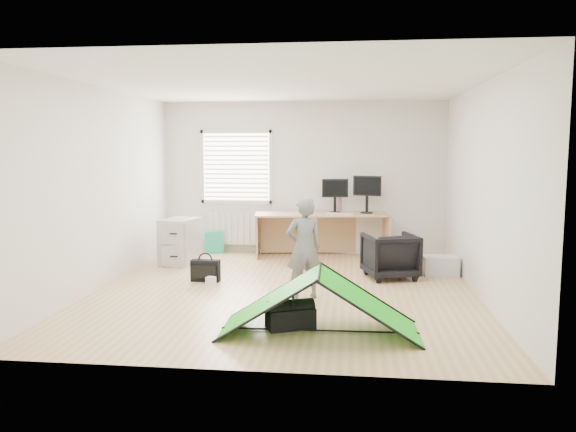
# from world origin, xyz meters

# --- Properties ---
(ground) EXTENTS (5.50, 5.50, 0.00)m
(ground) POSITION_xyz_m (0.00, 0.00, 0.00)
(ground) COLOR tan
(ground) RESTS_ON ground
(back_wall) EXTENTS (5.00, 0.02, 2.70)m
(back_wall) POSITION_xyz_m (0.00, 2.75, 1.35)
(back_wall) COLOR silver
(back_wall) RESTS_ON ground
(window) EXTENTS (1.20, 0.06, 1.20)m
(window) POSITION_xyz_m (-1.20, 2.71, 1.55)
(window) COLOR silver
(window) RESTS_ON back_wall
(radiator) EXTENTS (1.00, 0.12, 0.60)m
(radiator) POSITION_xyz_m (-1.20, 2.67, 0.45)
(radiator) COLOR silver
(radiator) RESTS_ON back_wall
(desk) EXTENTS (2.34, 1.01, 0.77)m
(desk) POSITION_xyz_m (0.36, 2.34, 0.39)
(desk) COLOR tan
(desk) RESTS_ON ground
(filing_cabinet) EXTENTS (0.60, 0.72, 0.75)m
(filing_cabinet) POSITION_xyz_m (-1.89, 1.50, 0.37)
(filing_cabinet) COLOR #A8ACAE
(filing_cabinet) RESTS_ON ground
(monitor_left) EXTENTS (0.46, 0.19, 0.43)m
(monitor_left) POSITION_xyz_m (0.59, 2.40, 0.99)
(monitor_left) COLOR black
(monitor_left) RESTS_ON desk
(monitor_right) EXTENTS (0.50, 0.27, 0.47)m
(monitor_right) POSITION_xyz_m (1.13, 2.44, 1.01)
(monitor_right) COLOR black
(monitor_right) RESTS_ON desk
(keyboard) EXTENTS (0.50, 0.26, 0.02)m
(keyboard) POSITION_xyz_m (0.69, 2.18, 0.78)
(keyboard) COLOR beige
(keyboard) RESTS_ON desk
(thermos) EXTENTS (0.09, 0.09, 0.27)m
(thermos) POSITION_xyz_m (0.66, 2.57, 0.91)
(thermos) COLOR #C06C7D
(thermos) RESTS_ON desk
(office_chair) EXTENTS (0.88, 0.89, 0.66)m
(office_chair) POSITION_xyz_m (1.44, 0.90, 0.33)
(office_chair) COLOR black
(office_chair) RESTS_ON ground
(person) EXTENTS (0.55, 0.46, 1.28)m
(person) POSITION_xyz_m (0.29, -0.35, 0.64)
(person) COLOR slate
(person) RESTS_ON ground
(kite) EXTENTS (2.06, 0.94, 0.63)m
(kite) POSITION_xyz_m (0.56, -1.65, 0.32)
(kite) COLOR #13B911
(kite) RESTS_ON ground
(storage_crate) EXTENTS (0.53, 0.39, 0.28)m
(storage_crate) POSITION_xyz_m (2.20, 1.17, 0.14)
(storage_crate) COLOR silver
(storage_crate) RESTS_ON ground
(tote_bag) EXTENTS (0.36, 0.23, 0.40)m
(tote_bag) POSITION_xyz_m (-1.58, 2.51, 0.20)
(tote_bag) COLOR teal
(tote_bag) RESTS_ON ground
(laptop_bag) EXTENTS (0.42, 0.14, 0.31)m
(laptop_bag) POSITION_xyz_m (-1.18, 0.38, 0.15)
(laptop_bag) COLOR black
(laptop_bag) RESTS_ON ground
(white_box) EXTENTS (0.14, 0.14, 0.11)m
(white_box) POSITION_xyz_m (-1.06, 0.20, 0.06)
(white_box) COLOR silver
(white_box) RESTS_ON ground
(duffel_bag) EXTENTS (0.55, 0.43, 0.22)m
(duffel_bag) POSITION_xyz_m (0.25, -1.56, 0.11)
(duffel_bag) COLOR black
(duffel_bag) RESTS_ON ground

